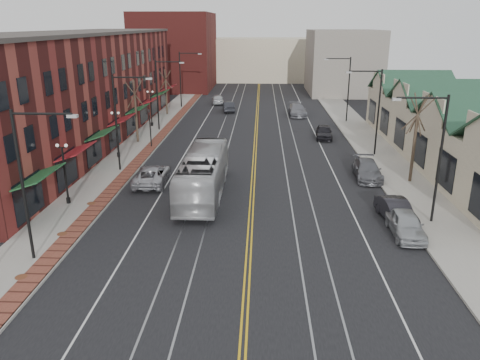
# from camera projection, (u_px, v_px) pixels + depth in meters

# --- Properties ---
(ground) EXTENTS (160.00, 160.00, 0.00)m
(ground) POSITION_uv_depth(u_px,v_px,m) (248.00, 265.00, 24.61)
(ground) COLOR black
(ground) RESTS_ON ground
(sidewalk_left) EXTENTS (4.00, 120.00, 0.15)m
(sidewalk_left) POSITION_uv_depth(u_px,v_px,m) (127.00, 158.00, 44.05)
(sidewalk_left) COLOR gray
(sidewalk_left) RESTS_ON ground
(sidewalk_right) EXTENTS (4.00, 120.00, 0.15)m
(sidewalk_right) POSITION_uv_depth(u_px,v_px,m) (385.00, 161.00, 43.00)
(sidewalk_right) COLOR gray
(sidewalk_right) RESTS_ON ground
(building_left) EXTENTS (10.00, 50.00, 11.00)m
(building_left) POSITION_uv_depth(u_px,v_px,m) (76.00, 89.00, 49.26)
(building_left) COLOR maroon
(building_left) RESTS_ON ground
(building_right) EXTENTS (8.00, 36.00, 4.60)m
(building_right) POSITION_uv_depth(u_px,v_px,m) (455.00, 138.00, 42.03)
(building_right) COLOR #B7AC8D
(building_right) RESTS_ON ground
(backdrop_left) EXTENTS (14.00, 18.00, 14.00)m
(backdrop_left) POSITION_uv_depth(u_px,v_px,m) (176.00, 51.00, 89.37)
(backdrop_left) COLOR maroon
(backdrop_left) RESTS_ON ground
(backdrop_mid) EXTENTS (22.00, 14.00, 9.00)m
(backdrop_mid) POSITION_uv_depth(u_px,v_px,m) (260.00, 59.00, 103.67)
(backdrop_mid) COLOR #B7AC8D
(backdrop_mid) RESTS_ON ground
(backdrop_right) EXTENTS (12.00, 16.00, 11.00)m
(backdrop_right) POSITION_uv_depth(u_px,v_px,m) (343.00, 62.00, 83.75)
(backdrop_right) COLOR slate
(backdrop_right) RESTS_ON ground
(streetlight_l_0) EXTENTS (3.33, 0.25, 8.00)m
(streetlight_l_0) POSITION_uv_depth(u_px,v_px,m) (29.00, 171.00, 23.50)
(streetlight_l_0) COLOR black
(streetlight_l_0) RESTS_ON sidewalk_left
(streetlight_l_1) EXTENTS (3.33, 0.25, 8.00)m
(streetlight_l_1) POSITION_uv_depth(u_px,v_px,m) (121.00, 113.00, 38.65)
(streetlight_l_1) COLOR black
(streetlight_l_1) RESTS_ON sidewalk_left
(streetlight_l_2) EXTENTS (3.33, 0.25, 8.00)m
(streetlight_l_2) POSITION_uv_depth(u_px,v_px,m) (161.00, 88.00, 53.80)
(streetlight_l_2) COLOR black
(streetlight_l_2) RESTS_ON sidewalk_left
(streetlight_l_3) EXTENTS (3.33, 0.25, 8.00)m
(streetlight_l_3) POSITION_uv_depth(u_px,v_px,m) (183.00, 74.00, 68.95)
(streetlight_l_3) COLOR black
(streetlight_l_3) RESTS_ON sidewalk_left
(streetlight_r_0) EXTENTS (3.33, 0.25, 8.00)m
(streetlight_r_0) POSITION_uv_depth(u_px,v_px,m) (434.00, 147.00, 28.21)
(streetlight_r_0) COLOR black
(streetlight_r_0) RESTS_ON sidewalk_right
(streetlight_r_1) EXTENTS (3.33, 0.25, 8.00)m
(streetlight_r_1) POSITION_uv_depth(u_px,v_px,m) (374.00, 103.00, 43.36)
(streetlight_r_1) COLOR black
(streetlight_r_1) RESTS_ON sidewalk_right
(streetlight_r_2) EXTENTS (3.33, 0.25, 8.00)m
(streetlight_r_2) POSITION_uv_depth(u_px,v_px,m) (345.00, 83.00, 58.51)
(streetlight_r_2) COLOR black
(streetlight_r_2) RESTS_ON sidewalk_right
(lamppost_l_1) EXTENTS (0.84, 0.28, 4.27)m
(lamppost_l_1) POSITION_uv_depth(u_px,v_px,m) (65.00, 175.00, 32.05)
(lamppost_l_1) COLOR black
(lamppost_l_1) RESTS_ON sidewalk_left
(lamppost_l_2) EXTENTS (0.84, 0.28, 4.27)m
(lamppost_l_2) POSITION_uv_depth(u_px,v_px,m) (117.00, 135.00, 43.41)
(lamppost_l_2) COLOR black
(lamppost_l_2) RESTS_ON sidewalk_left
(lamppost_l_3) EXTENTS (0.84, 0.28, 4.27)m
(lamppost_l_3) POSITION_uv_depth(u_px,v_px,m) (151.00, 109.00, 56.67)
(lamppost_l_3) COLOR black
(lamppost_l_3) RESTS_ON sidewalk_left
(tree_left_near) EXTENTS (1.78, 1.37, 6.48)m
(tree_left_near) POSITION_uv_depth(u_px,v_px,m) (136.00, 110.00, 48.66)
(tree_left_near) COLOR #382B21
(tree_left_near) RESTS_ON sidewalk_left
(tree_left_far) EXTENTS (1.66, 1.28, 6.02)m
(tree_left_far) POSITION_uv_depth(u_px,v_px,m) (166.00, 91.00, 63.89)
(tree_left_far) COLOR #382B21
(tree_left_far) RESTS_ON sidewalk_left
(tree_right_mid) EXTENTS (1.90, 1.46, 6.93)m
(tree_right_mid) POSITION_uv_depth(u_px,v_px,m) (415.00, 137.00, 36.13)
(tree_right_mid) COLOR #382B21
(tree_right_mid) RESTS_ON sidewalk_right
(manhole_near) EXTENTS (0.60, 0.60, 0.02)m
(manhole_near) POSITION_uv_depth(u_px,v_px,m) (21.00, 277.00, 23.16)
(manhole_near) COLOR #592D19
(manhole_near) RESTS_ON sidewalk_left
(manhole_mid) EXTENTS (0.60, 0.60, 0.02)m
(manhole_mid) POSITION_uv_depth(u_px,v_px,m) (62.00, 234.00, 27.89)
(manhole_mid) COLOR #592D19
(manhole_mid) RESTS_ON sidewalk_left
(manhole_far) EXTENTS (0.60, 0.60, 0.02)m
(manhole_far) POSITION_uv_depth(u_px,v_px,m) (91.00, 203.00, 32.63)
(manhole_far) COLOR #592D19
(manhole_far) RESTS_ON sidewalk_left
(traffic_signal) EXTENTS (0.18, 0.15, 3.80)m
(traffic_signal) POSITION_uv_depth(u_px,v_px,m) (150.00, 125.00, 47.06)
(traffic_signal) COLOR black
(traffic_signal) RESTS_ON sidewalk_left
(transit_bus) EXTENTS (2.78, 11.70, 3.26)m
(transit_bus) POSITION_uv_depth(u_px,v_px,m) (204.00, 174.00, 34.23)
(transit_bus) COLOR #BABABC
(transit_bus) RESTS_ON ground
(parked_suv) EXTENTS (2.72, 5.43, 1.48)m
(parked_suv) POSITION_uv_depth(u_px,v_px,m) (152.00, 175.00, 36.85)
(parked_suv) COLOR #A8A9AF
(parked_suv) RESTS_ON ground
(parked_car_a) EXTENTS (1.82, 4.34, 1.47)m
(parked_car_a) POSITION_uv_depth(u_px,v_px,m) (406.00, 224.00, 27.85)
(parked_car_a) COLOR #A3A6AA
(parked_car_a) RESTS_ON ground
(parked_car_b) EXTENTS (1.96, 4.41, 1.41)m
(parked_car_b) POSITION_uv_depth(u_px,v_px,m) (396.00, 211.00, 29.89)
(parked_car_b) COLOR black
(parked_car_b) RESTS_ON ground
(parked_car_c) EXTENTS (2.28, 5.12, 1.46)m
(parked_car_c) POSITION_uv_depth(u_px,v_px,m) (367.00, 170.00, 38.16)
(parked_car_c) COLOR slate
(parked_car_c) RESTS_ON ground
(parked_car_d) EXTENTS (2.08, 4.40, 1.45)m
(parked_car_d) POSITION_uv_depth(u_px,v_px,m) (324.00, 132.00, 51.45)
(parked_car_d) COLOR black
(parked_car_d) RESTS_ON ground
(distant_car_left) EXTENTS (2.07, 4.51, 1.43)m
(distant_car_left) POSITION_uv_depth(u_px,v_px,m) (229.00, 107.00, 67.20)
(distant_car_left) COLOR #222328
(distant_car_left) RESTS_ON ground
(distant_car_right) EXTENTS (2.43, 5.61, 1.61)m
(distant_car_right) POSITION_uv_depth(u_px,v_px,m) (297.00, 110.00, 64.09)
(distant_car_right) COLOR slate
(distant_car_right) RESTS_ON ground
(distant_car_far) EXTENTS (2.34, 4.64, 1.52)m
(distant_car_far) POSITION_uv_depth(u_px,v_px,m) (218.00, 99.00, 73.49)
(distant_car_far) COLOR #ACB0B4
(distant_car_far) RESTS_ON ground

